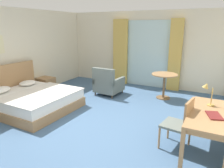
{
  "coord_description": "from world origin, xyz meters",
  "views": [
    {
      "loc": [
        2.46,
        -3.47,
        2.09
      ],
      "look_at": [
        0.35,
        0.6,
        0.82
      ],
      "focal_mm": 33.34,
      "sensor_mm": 36.0,
      "label": 1
    }
  ],
  "objects_px": {
    "writing_desk": "(209,117)",
    "desk_lamp": "(207,90)",
    "closed_book": "(214,116)",
    "armchair_by_window": "(108,84)",
    "nightstand": "(46,84)",
    "bed": "(32,99)",
    "desk_chair": "(181,122)",
    "round_cafe_table": "(164,80)"
  },
  "relations": [
    {
      "from": "closed_book",
      "to": "armchair_by_window",
      "type": "bearing_deg",
      "value": 127.61
    },
    {
      "from": "bed",
      "to": "desk_lamp",
      "type": "bearing_deg",
      "value": 5.21
    },
    {
      "from": "desk_lamp",
      "to": "round_cafe_table",
      "type": "height_order",
      "value": "desk_lamp"
    },
    {
      "from": "nightstand",
      "to": "writing_desk",
      "type": "relative_size",
      "value": 0.33
    },
    {
      "from": "nightstand",
      "to": "armchair_by_window",
      "type": "bearing_deg",
      "value": 18.21
    },
    {
      "from": "bed",
      "to": "desk_chair",
      "type": "relative_size",
      "value": 2.21
    },
    {
      "from": "closed_book",
      "to": "armchair_by_window",
      "type": "relative_size",
      "value": 0.38
    },
    {
      "from": "writing_desk",
      "to": "desk_lamp",
      "type": "distance_m",
      "value": 0.52
    },
    {
      "from": "desk_lamp",
      "to": "armchair_by_window",
      "type": "xyz_separation_m",
      "value": [
        -2.89,
        1.61,
        -0.67
      ]
    },
    {
      "from": "desk_chair",
      "to": "closed_book",
      "type": "bearing_deg",
      "value": -0.91
    },
    {
      "from": "closed_book",
      "to": "round_cafe_table",
      "type": "height_order",
      "value": "round_cafe_table"
    },
    {
      "from": "desk_chair",
      "to": "desk_lamp",
      "type": "distance_m",
      "value": 0.76
    },
    {
      "from": "bed",
      "to": "round_cafe_table",
      "type": "xyz_separation_m",
      "value": [
        2.83,
        2.44,
        0.29
      ]
    },
    {
      "from": "closed_book",
      "to": "armchair_by_window",
      "type": "height_order",
      "value": "armchair_by_window"
    },
    {
      "from": "closed_book",
      "to": "round_cafe_table",
      "type": "xyz_separation_m",
      "value": [
        -1.41,
        2.56,
        -0.17
      ]
    },
    {
      "from": "desk_lamp",
      "to": "desk_chair",
      "type": "bearing_deg",
      "value": -124.59
    },
    {
      "from": "nightstand",
      "to": "closed_book",
      "type": "height_order",
      "value": "closed_book"
    },
    {
      "from": "desk_chair",
      "to": "armchair_by_window",
      "type": "distance_m",
      "value": 3.31
    },
    {
      "from": "nightstand",
      "to": "bed",
      "type": "bearing_deg",
      "value": -58.52
    },
    {
      "from": "desk_lamp",
      "to": "closed_book",
      "type": "relative_size",
      "value": 1.24
    },
    {
      "from": "writing_desk",
      "to": "desk_lamp",
      "type": "height_order",
      "value": "desk_lamp"
    },
    {
      "from": "bed",
      "to": "round_cafe_table",
      "type": "height_order",
      "value": "bed"
    },
    {
      "from": "bed",
      "to": "nightstand",
      "type": "height_order",
      "value": "bed"
    },
    {
      "from": "bed",
      "to": "closed_book",
      "type": "relative_size",
      "value": 6.08
    },
    {
      "from": "bed",
      "to": "nightstand",
      "type": "xyz_separation_m",
      "value": [
        -0.81,
        1.32,
        -0.03
      ]
    },
    {
      "from": "desk_chair",
      "to": "desk_lamp",
      "type": "xyz_separation_m",
      "value": [
        0.33,
        0.48,
        0.49
      ]
    },
    {
      "from": "closed_book",
      "to": "desk_chair",
      "type": "bearing_deg",
      "value": 161.14
    },
    {
      "from": "bed",
      "to": "desk_lamp",
      "type": "relative_size",
      "value": 4.89
    },
    {
      "from": "writing_desk",
      "to": "round_cafe_table",
      "type": "xyz_separation_m",
      "value": [
        -1.33,
        2.42,
        -0.08
      ]
    },
    {
      "from": "bed",
      "to": "round_cafe_table",
      "type": "bearing_deg",
      "value": 40.79
    },
    {
      "from": "nightstand",
      "to": "desk_chair",
      "type": "relative_size",
      "value": 0.53
    },
    {
      "from": "desk_chair",
      "to": "armchair_by_window",
      "type": "relative_size",
      "value": 1.05
    },
    {
      "from": "desk_lamp",
      "to": "bed",
      "type": "bearing_deg",
      "value": -174.79
    },
    {
      "from": "closed_book",
      "to": "bed",
      "type": "bearing_deg",
      "value": 160.47
    },
    {
      "from": "round_cafe_table",
      "to": "desk_lamp",
      "type": "bearing_deg",
      "value": -58.94
    },
    {
      "from": "writing_desk",
      "to": "armchair_by_window",
      "type": "relative_size",
      "value": 1.71
    },
    {
      "from": "nightstand",
      "to": "round_cafe_table",
      "type": "distance_m",
      "value": 3.82
    },
    {
      "from": "bed",
      "to": "desk_chair",
      "type": "height_order",
      "value": "bed"
    },
    {
      "from": "nightstand",
      "to": "closed_book",
      "type": "relative_size",
      "value": 1.47
    },
    {
      "from": "bed",
      "to": "round_cafe_table",
      "type": "relative_size",
      "value": 2.7
    },
    {
      "from": "bed",
      "to": "writing_desk",
      "type": "xyz_separation_m",
      "value": [
        4.16,
        0.02,
        0.37
      ]
    },
    {
      "from": "nightstand",
      "to": "writing_desk",
      "type": "height_order",
      "value": "writing_desk"
    }
  ]
}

